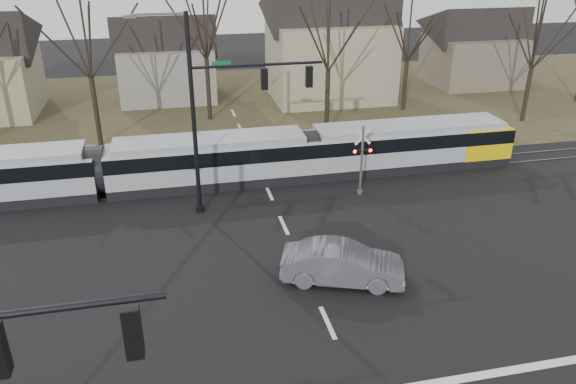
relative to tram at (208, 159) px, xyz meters
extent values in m
plane|color=black|center=(3.21, -16.00, -1.56)|extent=(140.00, 140.00, 0.00)
cube|color=#38331E|center=(3.21, 16.00, -1.55)|extent=(140.00, 28.00, 0.01)
cube|color=silver|center=(3.21, -14.00, -1.55)|extent=(0.18, 2.00, 0.01)
cube|color=silver|center=(3.21, -10.00, -1.55)|extent=(0.18, 2.00, 0.01)
cube|color=silver|center=(3.21, -6.00, -1.55)|extent=(0.18, 2.00, 0.01)
cube|color=silver|center=(3.21, -2.00, -1.55)|extent=(0.18, 2.00, 0.01)
cube|color=silver|center=(3.21, 2.00, -1.55)|extent=(0.18, 2.00, 0.01)
cube|color=silver|center=(3.21, 6.00, -1.55)|extent=(0.18, 2.00, 0.01)
cube|color=silver|center=(3.21, 10.00, -1.55)|extent=(0.18, 2.00, 0.01)
cube|color=silver|center=(3.21, 14.00, -1.55)|extent=(0.18, 2.00, 0.01)
cube|color=#59595E|center=(3.21, -0.90, -1.53)|extent=(90.00, 0.12, 0.06)
cube|color=#59595E|center=(3.21, 0.50, -1.53)|extent=(90.00, 0.12, 0.06)
cube|color=gray|center=(0.17, 0.00, -0.13)|extent=(11.74, 2.74, 2.86)
cube|color=black|center=(0.17, 0.00, 0.45)|extent=(11.76, 2.78, 0.83)
cube|color=gray|center=(12.41, 0.00, -0.13)|extent=(12.72, 2.74, 2.86)
cube|color=black|center=(12.41, 0.00, 0.45)|extent=(12.74, 2.78, 0.83)
cube|color=yellow|center=(17.20, 0.00, -0.04)|extent=(3.13, 2.80, 1.91)
imported|color=#54565C|center=(4.58, -11.42, -0.71)|extent=(5.04, 6.25, 1.69)
cube|color=black|center=(-2.94, -22.00, 5.34)|extent=(0.32, 0.32, 1.05)
sphere|color=#FF0C07|center=(-2.94, -22.00, 5.67)|extent=(0.22, 0.22, 0.22)
cylinder|color=black|center=(-0.79, -3.50, 3.54)|extent=(0.22, 0.22, 10.20)
cylinder|color=black|center=(-0.79, -3.50, -1.41)|extent=(0.44, 0.44, 0.30)
cylinder|color=black|center=(2.46, -3.50, 6.04)|extent=(6.50, 0.14, 0.14)
cube|color=#0C5926|center=(0.71, -3.50, 6.19)|extent=(0.90, 0.03, 0.22)
cube|color=black|center=(2.78, -3.50, 5.34)|extent=(0.32, 0.32, 1.05)
sphere|color=#FF0C07|center=(2.78, -3.50, 5.67)|extent=(0.22, 0.22, 0.22)
cube|color=black|center=(5.06, -3.50, 5.34)|extent=(0.32, 0.32, 1.05)
sphere|color=#FF0C07|center=(5.06, -3.50, 5.67)|extent=(0.22, 0.22, 0.22)
cube|color=#59595B|center=(-3.29, -3.50, 8.46)|extent=(0.55, 0.22, 0.14)
cylinder|color=#59595B|center=(8.21, -3.20, 0.44)|extent=(0.14, 0.14, 4.00)
cylinder|color=#59595B|center=(8.21, -3.20, -1.46)|extent=(0.36, 0.36, 0.20)
cube|color=silver|center=(8.21, -3.20, 1.84)|extent=(0.95, 0.04, 0.95)
cube|color=silver|center=(8.21, -3.20, 1.84)|extent=(0.95, 0.04, 0.95)
cube|color=black|center=(8.21, -3.20, 1.04)|extent=(1.00, 0.10, 0.12)
sphere|color=#FF0C07|center=(7.76, -3.28, 1.04)|extent=(0.18, 0.18, 0.18)
sphere|color=#FF0C07|center=(8.66, -3.28, 1.04)|extent=(0.18, 0.18, 0.18)
cube|color=slate|center=(-1.79, 20.00, 0.69)|extent=(8.00, 7.00, 4.50)
cube|color=gray|center=(12.21, 17.00, 1.69)|extent=(10.00, 8.00, 6.50)
cube|color=brown|center=(27.21, 19.00, 0.69)|extent=(8.00, 7.00, 4.50)
camera|label=1|loc=(-1.96, -30.49, 11.83)|focal=35.00mm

